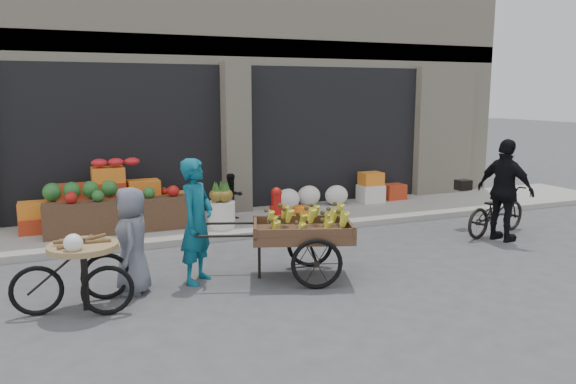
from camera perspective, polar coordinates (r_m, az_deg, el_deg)
name	(u,v)px	position (r m, az deg, el deg)	size (l,w,h in m)	color
ground	(347,288)	(7.85, 6.05, -9.68)	(80.00, 80.00, 0.00)	#424244
sidewalk	(251,221)	(11.45, -3.83, -3.00)	(18.00, 2.20, 0.12)	gray
building	(199,64)	(14.95, -8.99, 12.73)	(14.00, 6.45, 7.00)	beige
fruit_display	(121,198)	(11.07, -16.60, -0.62)	(3.10, 1.12, 1.24)	#B43519
pineapple_bin	(221,214)	(10.70, -6.79, -2.28)	(0.52, 0.52, 0.50)	silver
fire_hydrant	(276,204)	(10.97, -1.20, -1.19)	(0.22, 0.22, 0.71)	#A5140F
orange_bucket	(301,214)	(11.16, 1.29, -2.22)	(0.32, 0.32, 0.30)	orange
right_bay_goods	(350,191)	(12.96, 6.28, 0.07)	(3.35, 0.60, 0.70)	silver
seated_person	(232,196)	(11.33, -5.70, -0.46)	(0.45, 0.35, 0.93)	black
banana_cart	(299,229)	(8.03, 1.11, -3.73)	(2.57, 1.67, 1.00)	brown
vendor_woman	(197,221)	(7.92, -9.26, -2.94)	(0.64, 0.42, 1.76)	#0D5369
tricycle_cart	(83,265)	(7.33, -20.06, -7.03)	(1.43, 0.88, 0.95)	#9E7F51
vendor_grey	(132,241)	(7.72, -15.56, -4.77)	(0.70, 0.46, 1.43)	slate
bicycle	(496,211)	(11.24, 20.38, -1.82)	(0.60, 1.72, 0.90)	black
cyclist	(505,190)	(10.74, 21.20, 0.15)	(1.08, 0.45, 1.84)	black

